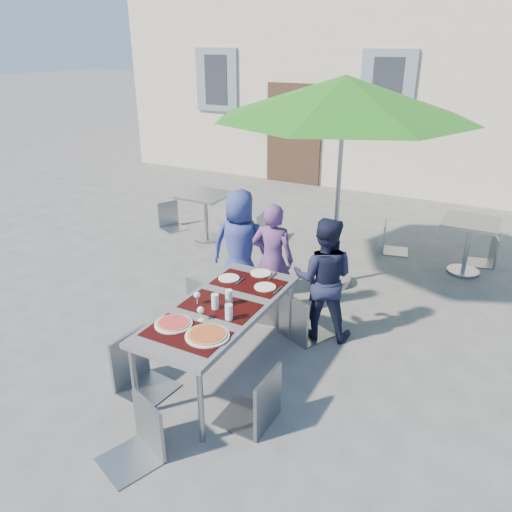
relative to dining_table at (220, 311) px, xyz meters
The scene contains 22 objects.
ground 0.93m from the dining_table, 127.04° to the right, with size 90.00×90.00×0.00m, color #4F4F52.
dining_table is the anchor object (origin of this frame).
pizza_near_left 0.52m from the dining_table, 110.73° to the right, with size 0.33×0.33×0.03m.
pizza_near_right 0.54m from the dining_table, 69.97° to the right, with size 0.38×0.38×0.03m.
glassware 0.16m from the dining_table, 63.89° to the right, with size 0.47×0.43×0.15m.
place_settings 0.63m from the dining_table, 90.27° to the left, with size 0.69×0.49×0.01m.
child_0 1.54m from the dining_table, 112.86° to the left, with size 0.70×0.46×1.44m, color navy.
child_1 1.32m from the dining_table, 94.52° to the left, with size 0.50×0.33×1.37m, color #633975.
child_2 1.27m from the dining_table, 61.89° to the left, with size 0.67×0.39×1.38m, color #191C37.
chair_0 1.09m from the dining_table, 130.97° to the left, with size 0.53×0.53×0.98m.
chair_1 1.13m from the dining_table, 92.04° to the left, with size 0.49×0.50×0.96m.
chair_2 1.05m from the dining_table, 65.92° to the left, with size 0.59×0.60×1.01m.
chair_3 0.81m from the dining_table, 136.69° to the right, with size 0.49×0.49×1.01m.
chair_4 0.79m from the dining_table, 36.22° to the right, with size 0.46×0.45×1.00m.
chair_5 1.24m from the dining_table, 90.29° to the right, with size 0.53×0.53×0.92m.
patio_umbrella 2.97m from the dining_table, 83.58° to the left, with size 3.14×3.14×2.68m.
cafe_table_0 3.66m from the dining_table, 125.57° to the left, with size 0.73×0.73×0.78m.
bg_chair_l_0 4.37m from the dining_table, 133.47° to the left, with size 0.51×0.51×0.87m.
bg_chair_r_0 3.58m from the dining_table, 112.69° to the left, with size 0.48×0.48×0.95m.
cafe_table_1 4.02m from the dining_table, 63.41° to the left, with size 0.73×0.73×0.78m.
bg_chair_l_1 3.96m from the dining_table, 80.24° to the left, with size 0.46×0.46×0.88m.
bg_chair_r_1 4.56m from the dining_table, 63.39° to the left, with size 0.46×0.46×0.85m.
Camera 1 is at (2.59, -2.96, 3.02)m, focal length 35.00 mm.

